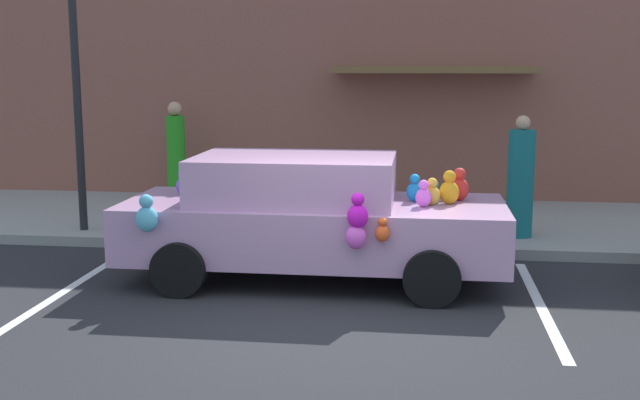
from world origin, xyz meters
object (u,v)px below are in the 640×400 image
object	(u,v)px
plush_covered_car	(310,217)
pedestrian_walking_past	(176,154)
street_lamp_post	(75,59)
pedestrian_near_shopfront	(520,181)
teddy_bear_on_sidewalk	(244,209)

from	to	relation	value
plush_covered_car	pedestrian_walking_past	distance (m)	5.55
street_lamp_post	pedestrian_near_shopfront	world-z (taller)	street_lamp_post
teddy_bear_on_sidewalk	street_lamp_post	xyz separation A→B (m)	(-2.41, -0.44, 2.28)
teddy_bear_on_sidewalk	pedestrian_walking_past	bearing A→B (deg)	127.88
street_lamp_post	pedestrian_walking_past	world-z (taller)	street_lamp_post
pedestrian_walking_past	street_lamp_post	bearing A→B (deg)	-102.18
teddy_bear_on_sidewalk	pedestrian_near_shopfront	xyz separation A→B (m)	(4.12, -0.06, 0.52)
pedestrian_near_shopfront	pedestrian_walking_past	size ratio (longest dim) A/B	0.97
street_lamp_post	pedestrian_near_shopfront	distance (m)	6.77
pedestrian_walking_past	pedestrian_near_shopfront	bearing A→B (deg)	-21.96
teddy_bear_on_sidewalk	street_lamp_post	bearing A→B (deg)	-169.65
plush_covered_car	pedestrian_near_shopfront	xyz separation A→B (m)	(2.79, 2.18, 0.17)
teddy_bear_on_sidewalk	pedestrian_near_shopfront	world-z (taller)	pedestrian_near_shopfront
plush_covered_car	pedestrian_walking_past	size ratio (longest dim) A/B	2.55
pedestrian_near_shopfront	plush_covered_car	bearing A→B (deg)	-141.99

